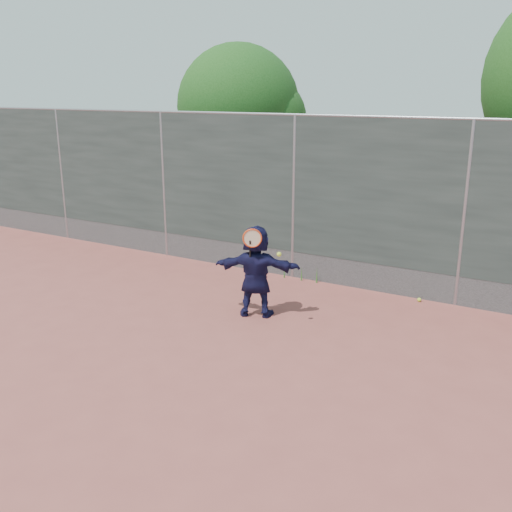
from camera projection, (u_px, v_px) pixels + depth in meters
The scene contains 7 objects.
ground at pixel (182, 345), 7.95m from camera, with size 80.00×80.00×0.00m, color #9E4C42.
player at pixel (256, 271), 8.82m from camera, with size 1.35×0.43×1.46m, color #16153B.
ball_ground at pixel (419, 300), 9.57m from camera, with size 0.07×0.07×0.07m, color #CAE132.
fence at pixel (294, 194), 10.42m from camera, with size 20.00×0.06×3.03m.
swing_action at pixel (255, 241), 8.45m from camera, with size 0.66×0.20×0.51m.
tree_left at pixel (245, 110), 13.93m from camera, with size 3.15×3.00×4.53m.
weed_clump at pixel (304, 274), 10.59m from camera, with size 0.68×0.07×0.30m.
Camera 1 is at (4.50, -5.81, 3.43)m, focal length 40.00 mm.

